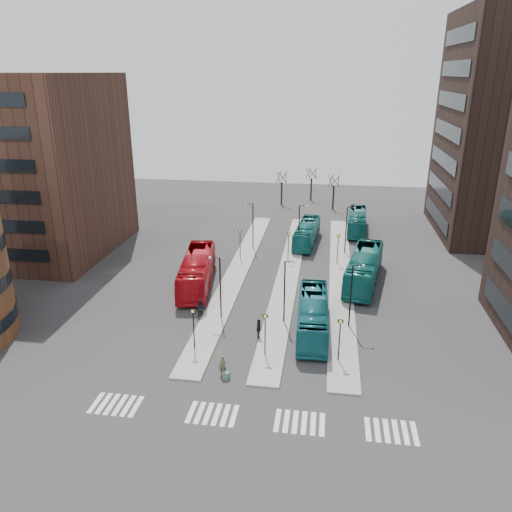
# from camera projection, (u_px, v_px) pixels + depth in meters

# --- Properties ---
(ground) EXTENTS (160.00, 160.00, 0.00)m
(ground) POSITION_uv_depth(u_px,v_px,m) (214.00, 457.00, 30.47)
(ground) COLOR #2B2B2E
(ground) RESTS_ON ground
(island_left) EXTENTS (2.50, 45.00, 0.15)m
(island_left) POSITION_uv_depth(u_px,v_px,m) (238.00, 271.00, 58.82)
(island_left) COLOR gray
(island_left) RESTS_ON ground
(island_mid) EXTENTS (2.50, 45.00, 0.15)m
(island_mid) POSITION_uv_depth(u_px,v_px,m) (288.00, 273.00, 58.00)
(island_mid) COLOR gray
(island_mid) RESTS_ON ground
(island_right) EXTENTS (2.50, 45.00, 0.15)m
(island_right) POSITION_uv_depth(u_px,v_px,m) (341.00, 276.00, 57.17)
(island_right) COLOR gray
(island_right) RESTS_ON ground
(suitcase) EXTENTS (0.53, 0.45, 0.59)m
(suitcase) POSITION_uv_depth(u_px,v_px,m) (226.00, 376.00, 38.14)
(suitcase) COLOR navy
(suitcase) RESTS_ON ground
(red_bus) EXTENTS (4.69, 12.89, 3.51)m
(red_bus) POSITION_uv_depth(u_px,v_px,m) (197.00, 270.00, 54.35)
(red_bus) COLOR #B50D17
(red_bus) RESTS_ON ground
(teal_bus_a) EXTENTS (2.93, 11.19, 3.10)m
(teal_bus_a) POSITION_uv_depth(u_px,v_px,m) (313.00, 315.00, 44.82)
(teal_bus_a) COLOR #16646E
(teal_bus_a) RESTS_ON ground
(teal_bus_b) EXTENTS (3.37, 10.72, 2.94)m
(teal_bus_b) POSITION_uv_depth(u_px,v_px,m) (307.00, 233.00, 67.78)
(teal_bus_b) COLOR #15696B
(teal_bus_b) RESTS_ON ground
(teal_bus_c) EXTENTS (5.09, 12.96, 3.52)m
(teal_bus_c) POSITION_uv_depth(u_px,v_px,m) (364.00, 268.00, 54.99)
(teal_bus_c) COLOR #156965
(teal_bus_c) RESTS_ON ground
(teal_bus_d) EXTENTS (3.13, 10.83, 2.98)m
(teal_bus_d) POSITION_uv_depth(u_px,v_px,m) (357.00, 222.00, 72.99)
(teal_bus_d) COLOR #146561
(teal_bus_d) RESTS_ON ground
(traveller) EXTENTS (0.63, 0.43, 1.69)m
(traveller) POSITION_uv_depth(u_px,v_px,m) (223.00, 366.00, 38.40)
(traveller) COLOR #4F5030
(traveller) RESTS_ON ground
(commuter_a) EXTENTS (1.04, 0.92, 1.80)m
(commuter_a) POSITION_uv_depth(u_px,v_px,m) (200.00, 308.00, 47.71)
(commuter_a) COLOR black
(commuter_a) RESTS_ON ground
(commuter_b) EXTENTS (0.54, 1.11, 1.83)m
(commuter_b) POSITION_uv_depth(u_px,v_px,m) (259.00, 329.00, 43.78)
(commuter_b) COLOR black
(commuter_b) RESTS_ON ground
(commuter_c) EXTENTS (1.01, 1.18, 1.59)m
(commuter_c) POSITION_uv_depth(u_px,v_px,m) (305.00, 316.00, 46.25)
(commuter_c) COLOR black
(commuter_c) RESTS_ON ground
(crosswalk_stripes) EXTENTS (22.35, 2.40, 0.01)m
(crosswalk_stripes) POSITION_uv_depth(u_px,v_px,m) (252.00, 418.00, 33.94)
(crosswalk_stripes) COLOR silver
(crosswalk_stripes) RESTS_ON ground
(office_block) EXTENTS (25.00, 20.12, 22.00)m
(office_block) POSITION_uv_depth(u_px,v_px,m) (8.00, 165.00, 62.82)
(office_block) COLOR #482C21
(office_block) RESTS_ON ground
(sign_poles) EXTENTS (12.45, 22.12, 3.65)m
(sign_poles) POSITION_uv_depth(u_px,v_px,m) (279.00, 278.00, 50.75)
(sign_poles) COLOR black
(sign_poles) RESTS_ON ground
(lamp_posts) EXTENTS (14.04, 20.24, 6.12)m
(lamp_posts) POSITION_uv_depth(u_px,v_px,m) (293.00, 251.00, 54.83)
(lamp_posts) COLOR black
(lamp_posts) RESTS_ON ground
(bare_trees) EXTENTS (10.97, 8.14, 5.90)m
(bare_trees) POSITION_uv_depth(u_px,v_px,m) (309.00, 189.00, 87.28)
(bare_trees) COLOR black
(bare_trees) RESTS_ON ground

